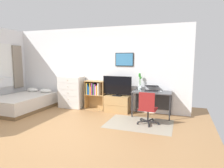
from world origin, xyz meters
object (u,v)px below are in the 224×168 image
Objects in this scene: office_chair at (147,107)px; wine_glass at (141,87)px; tv_stand at (117,104)px; laptop at (152,88)px; dresser at (71,92)px; computer_mouse at (161,91)px; desk at (152,96)px; bamboo_vase at (140,82)px; bookshelf at (94,92)px; television at (117,86)px; bed at (24,103)px.

wine_glass is (-0.33, 0.75, 0.42)m from office_chair.
laptop is at bearing 1.66° from tv_stand.
dresser is 10.46× the size of computer_mouse.
laptop is at bearing 32.76° from wine_glass.
desk is at bearing 22.07° from wine_glass.
laptop is 0.90× the size of bamboo_vase.
dresser is 2.46m from wine_glass.
laptop is at bearing 94.92° from office_chair.
bamboo_vase is at bearing 161.73° from desk.
desk is 2.44× the size of laptop.
bookshelf is at bearing 176.79° from tv_stand.
laptop reaches higher than desk.
bookshelf is 1.88× the size of bamboo_vase.
bookshelf reaches higher than office_chair.
tv_stand is at bearing -170.60° from bamboo_vase.
television reaches higher than desk.
bookshelf reaches higher than wine_glass.
bed is at bearing -165.07° from television.
tv_stand is 0.85× the size of television.
laptop is (2.72, 0.05, 0.26)m from dresser.
bed is at bearing -165.76° from bamboo_vase.
bed is 19.57× the size of computer_mouse.
bed is 3.09m from tv_stand.
wine_glass is at bearing -11.40° from tv_stand.
dresser is at bearing -175.83° from bookshelf.
laptop is 0.32m from computer_mouse.
office_chair is at bearing -39.14° from tv_stand.
television is (0.00, -0.02, 0.58)m from tv_stand.
desk is at bearing 11.03° from bed.
dresser is 0.98× the size of desk.
wine_glass is at bearing -9.79° from television.
desk is 0.21m from laptop.
television is at bearing 177.74° from laptop.
desk is 0.57m from bamboo_vase.
bookshelf is 2.18m from computer_mouse.
bookshelf is at bearing 176.26° from computer_mouse.
bookshelf is 0.88m from tv_stand.
computer_mouse is at bearing -1.54° from dresser.
office_chair is (1.11, -0.88, -0.38)m from television.
dresser is at bearing 178.46° from computer_mouse.
wine_glass is (0.77, -0.13, 0.04)m from television.
tv_stand is 1.16m from desk.
bookshelf is 1.03× the size of television.
laptop reaches higher than office_chair.
computer_mouse is at bearing -17.56° from bamboo_vase.
office_chair is 0.89m from computer_mouse.
laptop is (-0.04, 0.05, 0.20)m from desk.
dresser reaches higher than bed.
computer_mouse is at bearing -3.74° from bookshelf.
bookshelf is at bearing 4.17° from dresser.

